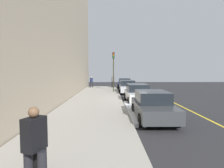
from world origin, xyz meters
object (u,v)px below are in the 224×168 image
parked_car_charcoal (153,106)px  rolling_suitcase (40,162)px  pedestrian_navy_coat (91,82)px  parked_car_silver (127,87)px  parked_car_navy (124,83)px  traffic_light_pole (113,65)px  pedestrian_grey_coat (113,81)px  parked_car_white (137,93)px  pedestrian_black_coat (35,145)px

parked_car_charcoal → rolling_suitcase: 6.76m
pedestrian_navy_coat → rolling_suitcase: bearing=2.6°
parked_car_silver → parked_car_navy: bearing=178.9°
parked_car_charcoal → traffic_light_pole: 12.59m
parked_car_charcoal → rolling_suitcase: parked_car_charcoal is taller
parked_car_silver → pedestrian_navy_coat: size_ratio=2.86×
traffic_light_pole → rolling_suitcase: bearing=-6.8°
parked_car_silver → pedestrian_grey_coat: 6.30m
traffic_light_pole → rolling_suitcase: traffic_light_pole is taller
pedestrian_grey_coat → pedestrian_navy_coat: 3.25m
pedestrian_navy_coat → traffic_light_pole: bearing=28.3°
pedestrian_grey_coat → traffic_light_pole: size_ratio=0.39×
parked_car_navy → parked_car_silver: 6.02m
parked_car_silver → parked_car_white: 6.53m
parked_car_navy → parked_car_white: bearing=0.3°
parked_car_navy → pedestrian_black_coat: size_ratio=2.56×
parked_car_navy → parked_car_charcoal: size_ratio=1.03×
parked_car_silver → parked_car_charcoal: bearing=0.7°
parked_car_white → pedestrian_black_coat: 12.06m
parked_car_silver → pedestrian_navy_coat: 7.80m
parked_car_charcoal → traffic_light_pole: bearing=-171.5°
pedestrian_black_coat → traffic_light_pole: 18.38m
parked_car_navy → rolling_suitcase: 23.86m
pedestrian_grey_coat → traffic_light_pole: 6.29m
parked_car_charcoal → traffic_light_pole: (-12.20, -1.81, 2.52)m
parked_car_white → pedestrian_black_coat: size_ratio=2.49×
parked_car_silver → pedestrian_grey_coat: size_ratio=2.58×
parked_car_silver → rolling_suitcase: size_ratio=4.71×
pedestrian_black_coat → rolling_suitcase: (-0.43, -0.07, -0.59)m
parked_car_silver → parked_car_charcoal: same height
parked_car_navy → traffic_light_pole: 6.60m
parked_car_charcoal → parked_car_silver: bearing=-179.3°
parked_car_white → rolling_suitcase: parked_car_white is taller
parked_car_white → pedestrian_navy_coat: size_ratio=2.60×
pedestrian_navy_coat → pedestrian_black_coat: bearing=2.7°
parked_car_charcoal → pedestrian_grey_coat: 18.20m
parked_car_navy → traffic_light_pole: size_ratio=0.94×
parked_car_charcoal → rolling_suitcase: size_ratio=4.27×
traffic_light_pole → parked_car_charcoal: bearing=8.5°
pedestrian_black_coat → pedestrian_navy_coat: (-24.05, -1.14, -0.04)m
parked_car_charcoal → pedestrian_grey_coat: pedestrian_grey_coat is taller
pedestrian_black_coat → rolling_suitcase: size_ratio=1.72×
parked_car_navy → parked_car_charcoal: (18.04, 0.04, -0.00)m
parked_car_navy → pedestrian_navy_coat: bearing=-91.0°
parked_car_silver → parked_car_charcoal: (12.02, 0.15, -0.00)m
traffic_light_pole → parked_car_navy: bearing=163.1°
parked_car_navy → pedestrian_grey_coat: pedestrian_grey_coat is taller
parked_car_white → parked_car_charcoal: size_ratio=1.00×
parked_car_navy → pedestrian_black_coat: bearing=-9.1°
parked_car_white → parked_car_charcoal: bearing=-0.2°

